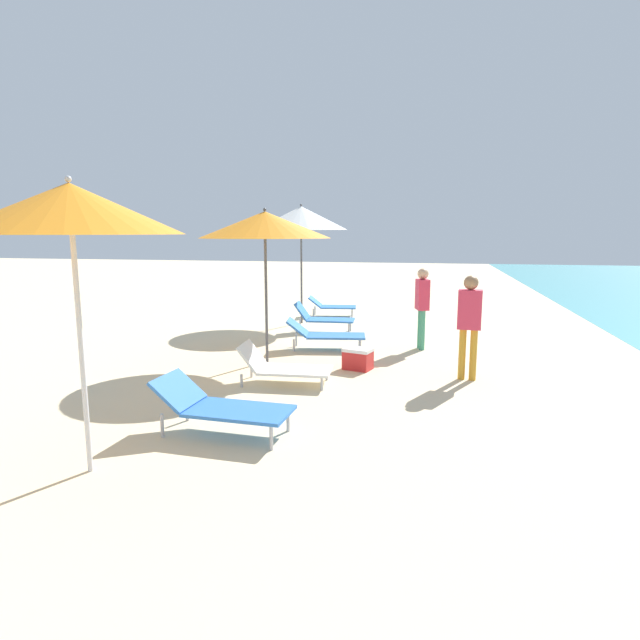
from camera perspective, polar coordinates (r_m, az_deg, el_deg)
name	(u,v)px	position (r m, az deg, el deg)	size (l,w,h in m)	color
umbrella_second	(70,209)	(5.33, -25.55, 10.85)	(2.02, 2.02, 2.82)	silver
lounger_second_shoreside	(221,405)	(6.22, -10.72, -9.12)	(1.61, 0.75, 0.66)	blue
umbrella_third	(265,225)	(9.27, -6.02, 10.26)	(2.30, 2.30, 2.73)	#4C4C51
lounger_third_shoreside	(325,334)	(10.45, 0.50, -1.50)	(1.63, 0.85, 0.61)	blue
lounger_third_inland	(282,366)	(8.12, -4.13, -5.04)	(1.44, 0.74, 0.63)	white
umbrella_farthest	(301,218)	(13.32, -2.07, 11.03)	(2.32, 2.32, 3.01)	#4C4C51
lounger_farthest_shoreside	(331,306)	(14.55, 1.26, 1.58)	(1.38, 0.78, 0.56)	blue
lounger_farthest_inland	(322,318)	(12.23, 0.24, 0.27)	(1.42, 0.69, 0.70)	blue
person_walking_near	(422,301)	(10.55, 11.07, 2.09)	(0.30, 0.40, 1.62)	#3F9972
person_walking_mid	(469,317)	(8.49, 15.97, 0.30)	(0.38, 0.25, 1.66)	orange
cooler_box	(358,359)	(8.98, 4.15, -4.23)	(0.54, 0.45, 0.37)	red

